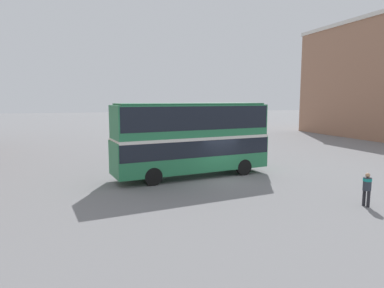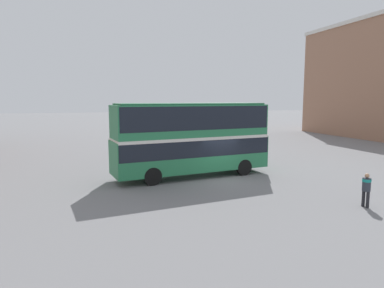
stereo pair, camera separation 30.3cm
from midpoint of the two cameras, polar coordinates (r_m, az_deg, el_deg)
The scene contains 4 objects.
ground_plane at distance 21.82m, azimuth 4.97°, elevation -6.02°, with size 240.00×240.00×0.00m, color slate.
double_decker_bus at distance 22.29m, azimuth -0.39°, elevation 1.52°, with size 10.59×3.90×4.83m.
pedestrian_foreground at distance 18.23m, azimuth 26.72°, elevation -6.27°, with size 0.43×0.43×1.63m.
parked_car_kerb_near at distance 36.89m, azimuth -2.48°, elevation 0.75°, with size 4.53×2.00×1.50m.
Camera 1 is at (-8.53, -19.45, 5.07)m, focal length 32.00 mm.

